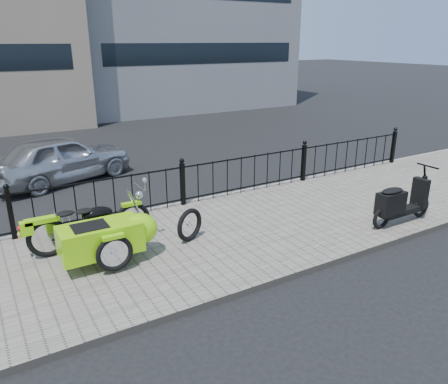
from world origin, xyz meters
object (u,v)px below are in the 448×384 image
scooter (399,203)px  sedan_car (61,158)px  spare_tire (190,225)px  motorcycle_sidecar (109,233)px

scooter → sedan_car: (-5.15, 6.78, 0.08)m
scooter → sedan_car: size_ratio=0.44×
spare_tire → scooter: bearing=-19.9°
motorcycle_sidecar → sedan_car: (0.29, 5.29, 0.05)m
motorcycle_sidecar → spare_tire: 1.49m
motorcycle_sidecar → scooter: 5.64m
scooter → spare_tire: size_ratio=2.65×
spare_tire → sedan_car: (-1.19, 5.34, 0.21)m
scooter → spare_tire: bearing=160.1°
spare_tire → sedan_car: 5.48m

